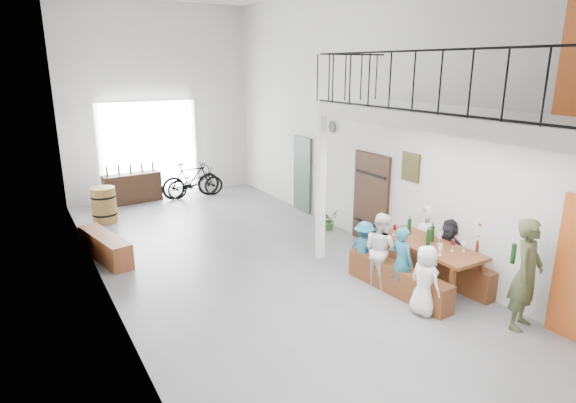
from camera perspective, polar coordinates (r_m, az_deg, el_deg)
floor at (r=9.69m, az=-4.17°, el=-7.18°), size 12.00×12.00×0.00m
room_walls at (r=8.92m, az=-4.63°, el=14.33°), size 12.00×12.00×12.00m
gateway_portal at (r=14.60m, az=-16.12°, el=5.83°), size 2.80×0.08×2.80m
right_wall_decor at (r=9.24m, az=16.19°, el=2.45°), size 0.07×8.28×5.07m
balcony at (r=7.68m, az=19.91°, el=8.79°), size 1.52×5.62×4.00m
tasting_table at (r=8.78m, az=16.34°, el=-5.34°), size 0.80×1.96×0.79m
bench_inner at (r=8.56m, az=12.84°, el=-9.02°), size 0.50×2.12×0.48m
bench_wall at (r=9.25m, az=17.33°, el=-7.30°), size 0.42×2.28×0.52m
tableware at (r=8.72m, az=16.48°, el=-3.94°), size 0.55×1.25×0.35m
side_bench at (r=10.41m, az=-20.87°, el=-5.05°), size 0.77×1.86×0.51m
oak_barrel at (r=12.77m, az=-20.97°, el=-0.38°), size 0.60×0.60×0.89m
serving_counter at (r=14.38m, az=-17.95°, el=1.53°), size 1.62×0.57×0.84m
counter_bottles at (r=14.29m, az=-18.18°, el=3.72°), size 1.34×0.15×0.28m
guest_left_a at (r=7.85m, az=15.93°, el=-8.98°), size 0.38×0.57×1.14m
guest_left_b at (r=8.32m, az=13.31°, el=-6.98°), size 0.32×0.47×1.23m
guest_left_c at (r=8.65m, az=10.91°, el=-5.58°), size 0.56×0.69×1.33m
guest_left_d at (r=9.00m, az=9.01°, el=-5.57°), size 0.50×0.73×1.05m
guest_right_a at (r=8.94m, az=21.76°, el=-5.86°), size 0.35×0.77×1.30m
guest_right_b at (r=9.19m, az=18.49°, el=-5.42°), size 0.37×1.08×1.16m
guest_right_c at (r=9.64m, az=16.28°, el=-3.87°), size 0.62×0.73×1.27m
host_standing at (r=7.89m, az=26.42°, el=-7.75°), size 0.71×0.57×1.69m
potted_plant at (r=11.49m, az=4.86°, el=-2.16°), size 0.52×0.48×0.48m
bicycle_near at (r=14.50m, az=-10.92°, el=2.24°), size 1.70×0.63×0.89m
bicycle_far at (r=14.45m, az=-11.42°, el=2.51°), size 1.76×0.50×1.05m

